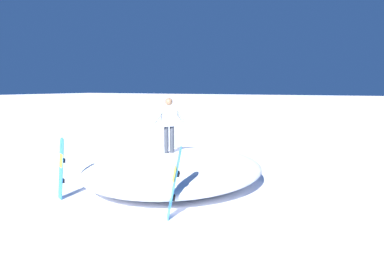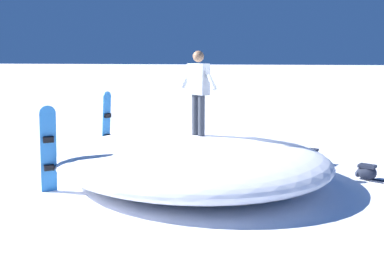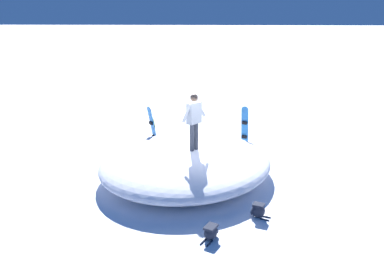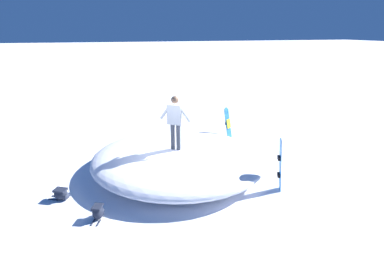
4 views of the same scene
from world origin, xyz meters
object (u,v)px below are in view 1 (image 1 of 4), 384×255
(snowboarder_standing, at_px, (169,121))
(backpack_near, at_px, (200,154))
(snowboard_secondary_upright, at_px, (175,181))
(snowboard_primary_upright, at_px, (61,167))
(backpack_far, at_px, (163,155))

(snowboarder_standing, height_order, backpack_near, snowboarder_standing)
(snowboard_secondary_upright, bearing_deg, snowboard_primary_upright, 93.37)
(snowboarder_standing, height_order, backpack_far, snowboarder_standing)
(backpack_near, distance_m, backpack_far, 1.61)
(snowboarder_standing, distance_m, snowboard_secondary_upright, 3.27)
(snowboarder_standing, relative_size, backpack_far, 3.25)
(backpack_near, bearing_deg, snowboard_primary_upright, 168.81)
(snowboarder_standing, bearing_deg, backpack_far, 35.36)
(backpack_near, relative_size, backpack_far, 1.16)
(snowboarder_standing, bearing_deg, snowboard_secondary_upright, -147.05)
(snowboard_primary_upright, xyz_separation_m, snowboard_secondary_upright, (0.20, -3.48, 0.01))
(snowboarder_standing, bearing_deg, snowboard_primary_upright, 147.09)
(snowboard_primary_upright, relative_size, backpack_near, 2.68)
(backpack_near, height_order, backpack_far, backpack_far)
(snowboarder_standing, xyz_separation_m, snowboard_primary_upright, (-2.79, 1.80, -1.10))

